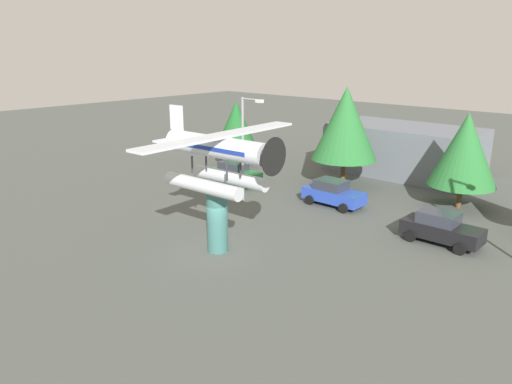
% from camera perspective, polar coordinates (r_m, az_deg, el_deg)
% --- Properties ---
extents(ground_plane, '(140.00, 140.00, 0.00)m').
position_cam_1_polar(ground_plane, '(26.14, -4.45, -6.79)').
color(ground_plane, '#4C514C').
extents(display_pedestal, '(1.10, 1.10, 3.42)m').
position_cam_1_polar(display_pedestal, '(25.52, -4.53, -3.26)').
color(display_pedestal, '#386B66').
rests_on(display_pedestal, ground).
extents(floatplane_monument, '(6.96, 10.44, 4.00)m').
position_cam_1_polar(floatplane_monument, '(24.50, -4.49, 4.14)').
color(floatplane_monument, silver).
rests_on(floatplane_monument, display_pedestal).
extents(car_near_green, '(4.20, 2.02, 1.76)m').
position_cam_1_polar(car_near_green, '(38.29, -2.44, 2.21)').
color(car_near_green, '#237A38').
rests_on(car_near_green, ground).
extents(car_mid_blue, '(4.20, 2.02, 1.76)m').
position_cam_1_polar(car_mid_blue, '(33.42, 8.97, -0.11)').
color(car_mid_blue, '#2847B7').
rests_on(car_mid_blue, ground).
extents(car_far_black, '(4.20, 2.02, 1.76)m').
position_cam_1_polar(car_far_black, '(28.53, 20.74, -3.93)').
color(car_far_black, black).
rests_on(car_far_black, ground).
extents(streetlight_primary, '(1.84, 0.28, 7.19)m').
position_cam_1_polar(streetlight_primary, '(32.92, -1.28, 5.81)').
color(streetlight_primary, gray).
rests_on(streetlight_primary, ground).
extents(storefront_building, '(12.05, 6.51, 4.04)m').
position_cam_1_polar(storefront_building, '(43.19, 16.82, 4.71)').
color(storefront_building, slate).
rests_on(storefront_building, ground).
extents(tree_west, '(3.77, 3.77, 5.82)m').
position_cam_1_polar(tree_west, '(43.87, -2.31, 7.83)').
color(tree_west, brown).
rests_on(tree_west, ground).
extents(tree_east, '(4.92, 4.92, 7.59)m').
position_cam_1_polar(tree_east, '(37.52, 10.37, 7.85)').
color(tree_east, brown).
rests_on(tree_east, ground).
extents(tree_center_back, '(4.35, 4.35, 6.37)m').
position_cam_1_polar(tree_center_back, '(34.65, 23.16, 4.56)').
color(tree_center_back, brown).
rests_on(tree_center_back, ground).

